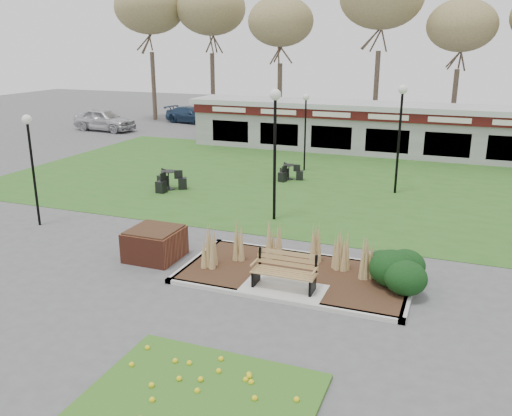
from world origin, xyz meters
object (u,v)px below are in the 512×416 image
(park_bench, at_px, (285,270))
(brick_planter, at_px, (155,243))
(lamp_post_mid_right, at_px, (401,115))
(car_black, at_px, (236,123))
(food_pavilion, at_px, (391,129))
(bistro_set_c, at_px, (289,175))
(lamp_post_near_left, at_px, (30,146))
(lamp_post_far_left, at_px, (306,115))
(bistro_set_a, at_px, (169,183))
(lamp_post_mid_left, at_px, (275,126))
(car_blue, at_px, (191,115))
(car_silver, at_px, (105,120))

(park_bench, xyz_separation_m, brick_planter, (-4.40, 0.75, -0.11))
(lamp_post_mid_right, bearing_deg, car_black, 136.03)
(brick_planter, bearing_deg, food_pavilion, 76.94)
(car_black, bearing_deg, bistro_set_c, -132.51)
(lamp_post_near_left, bearing_deg, food_pavilion, 60.75)
(lamp_post_far_left, bearing_deg, bistro_set_a, -128.48)
(car_black, bearing_deg, bistro_set_a, -153.64)
(lamp_post_mid_left, bearing_deg, lamp_post_far_left, 98.45)
(brick_planter, relative_size, bistro_set_c, 1.15)
(park_bench, xyz_separation_m, lamp_post_mid_left, (-2.26, 5.59, 2.89))
(car_blue, bearing_deg, lamp_post_mid_left, -134.42)
(brick_planter, xyz_separation_m, car_blue, (-12.40, 26.00, 0.18))
(lamp_post_near_left, height_order, car_silver, lamp_post_near_left)
(bistro_set_c, relative_size, car_silver, 0.27)
(food_pavilion, relative_size, bistro_set_c, 18.83)
(car_silver, height_order, car_black, car_silver)
(lamp_post_far_left, relative_size, car_black, 0.90)
(lamp_post_mid_right, xyz_separation_m, car_silver, (-22.35, 9.94, -2.56))
(food_pavilion, bearing_deg, lamp_post_near_left, -119.25)
(brick_planter, bearing_deg, lamp_post_near_left, 167.74)
(food_pavilion, height_order, bistro_set_a, food_pavilion)
(park_bench, bearing_deg, car_blue, 122.13)
(lamp_post_mid_right, xyz_separation_m, lamp_post_far_left, (-4.91, 2.72, -0.55))
(food_pavilion, height_order, car_black, food_pavilion)
(lamp_post_mid_left, xyz_separation_m, lamp_post_far_left, (-1.20, 8.09, -0.65))
(food_pavilion, xyz_separation_m, lamp_post_mid_right, (1.45, -8.76, 1.91))
(lamp_post_mid_left, height_order, bistro_set_c, lamp_post_mid_left)
(park_bench, distance_m, lamp_post_near_left, 10.39)
(brick_planter, distance_m, car_silver, 26.04)
(lamp_post_mid_left, xyz_separation_m, lamp_post_mid_right, (3.70, 5.37, -0.09))
(park_bench, height_order, lamp_post_near_left, lamp_post_near_left)
(park_bench, bearing_deg, brick_planter, 170.31)
(car_black, bearing_deg, food_pavilion, -93.82)
(car_blue, bearing_deg, car_silver, 156.07)
(food_pavilion, xyz_separation_m, lamp_post_mid_left, (-2.26, -14.13, 2.00))
(lamp_post_mid_right, relative_size, car_black, 1.08)
(brick_planter, distance_m, lamp_post_near_left, 6.17)
(park_bench, xyz_separation_m, car_black, (-11.44, 23.39, 0.12))
(food_pavilion, bearing_deg, car_black, 162.20)
(food_pavilion, xyz_separation_m, car_black, (-11.44, 3.67, -0.77))
(park_bench, distance_m, car_black, 26.04)
(lamp_post_mid_left, xyz_separation_m, car_blue, (-14.54, 21.17, -2.82))
(food_pavilion, distance_m, lamp_post_mid_left, 14.45)
(lamp_post_mid_right, distance_m, bistro_set_c, 5.98)
(lamp_post_near_left, distance_m, lamp_post_mid_right, 14.52)
(lamp_post_mid_right, xyz_separation_m, bistro_set_a, (-9.49, -3.04, -3.08))
(car_blue, bearing_deg, lamp_post_far_left, -123.34)
(car_black, bearing_deg, park_bench, -139.95)
(lamp_post_mid_left, bearing_deg, car_black, 117.30)
(lamp_post_far_left, relative_size, car_silver, 0.81)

